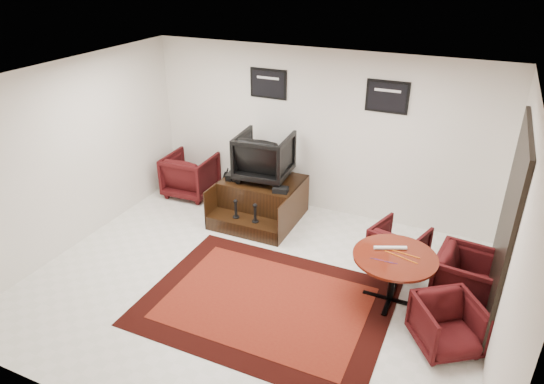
% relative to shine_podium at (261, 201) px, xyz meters
% --- Properties ---
extents(ground, '(6.00, 6.00, 0.00)m').
position_rel_shine_podium_xyz_m(ground, '(0.72, -1.77, -0.31)').
color(ground, silver).
rests_on(ground, ground).
extents(room_shell, '(6.02, 5.02, 2.81)m').
position_rel_shine_podium_xyz_m(room_shell, '(1.12, -1.64, 1.47)').
color(room_shell, silver).
rests_on(room_shell, ground).
extents(area_rug, '(3.12, 2.34, 0.01)m').
position_rel_shine_podium_xyz_m(area_rug, '(1.06, -2.08, -0.31)').
color(area_rug, black).
rests_on(area_rug, ground).
extents(shine_podium, '(1.32, 1.35, 0.68)m').
position_rel_shine_podium_xyz_m(shine_podium, '(0.00, 0.00, 0.00)').
color(shine_podium, black).
rests_on(shine_podium, ground).
extents(shine_chair, '(0.91, 0.86, 0.88)m').
position_rel_shine_podium_xyz_m(shine_chair, '(0.00, 0.14, 0.80)').
color(shine_chair, black).
rests_on(shine_chair, shine_podium).
extents(shoes_pair, '(0.26, 0.31, 0.11)m').
position_rel_shine_podium_xyz_m(shoes_pair, '(-0.46, -0.09, 0.42)').
color(shoes_pair, black).
rests_on(shoes_pair, shine_podium).
extents(polish_kit, '(0.27, 0.21, 0.08)m').
position_rel_shine_podium_xyz_m(polish_kit, '(0.46, -0.24, 0.41)').
color(polish_kit, black).
rests_on(polish_kit, shine_podium).
extents(umbrella_black, '(0.30, 0.11, 0.81)m').
position_rel_shine_podium_xyz_m(umbrella_black, '(-0.75, -0.10, 0.09)').
color(umbrella_black, black).
rests_on(umbrella_black, ground).
extents(umbrella_hooked, '(0.32, 0.12, 0.85)m').
position_rel_shine_podium_xyz_m(umbrella_hooked, '(-0.74, -0.02, 0.11)').
color(umbrella_hooked, black).
rests_on(umbrella_hooked, ground).
extents(armchair_side, '(0.88, 0.83, 0.87)m').
position_rel_shine_podium_xyz_m(armchair_side, '(-1.59, 0.26, 0.12)').
color(armchair_side, black).
rests_on(armchair_side, ground).
extents(meeting_table, '(1.06, 1.06, 0.70)m').
position_rel_shine_podium_xyz_m(meeting_table, '(2.52, -1.34, 0.30)').
color(meeting_table, '#451609').
rests_on(meeting_table, ground).
extents(table_chair_back, '(0.86, 0.83, 0.71)m').
position_rel_shine_podium_xyz_m(table_chair_back, '(2.43, -0.50, 0.04)').
color(table_chair_back, black).
rests_on(table_chair_back, ground).
extents(table_chair_window, '(0.81, 0.85, 0.80)m').
position_rel_shine_podium_xyz_m(table_chair_window, '(3.40, -0.98, 0.09)').
color(table_chair_window, black).
rests_on(table_chair_window, ground).
extents(table_chair_corner, '(0.92, 0.91, 0.70)m').
position_rel_shine_podium_xyz_m(table_chair_corner, '(3.27, -1.92, 0.04)').
color(table_chair_corner, black).
rests_on(table_chair_corner, ground).
extents(paper_roll, '(0.40, 0.21, 0.05)m').
position_rel_shine_podium_xyz_m(paper_roll, '(2.43, -1.22, 0.41)').
color(paper_roll, silver).
rests_on(paper_roll, meeting_table).
extents(table_clutter, '(0.57, 0.32, 0.01)m').
position_rel_shine_podium_xyz_m(table_clutter, '(2.55, -1.34, 0.39)').
color(table_clutter, '#D45F0B').
rests_on(table_clutter, meeting_table).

